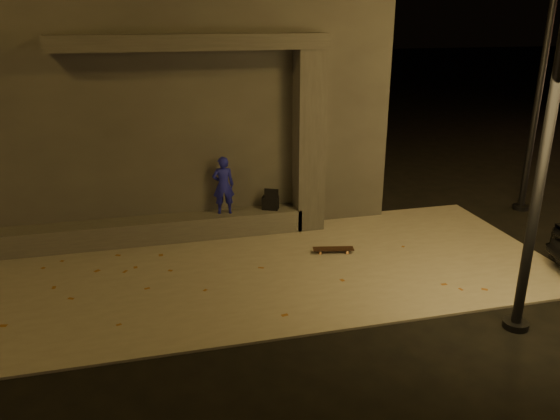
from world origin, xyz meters
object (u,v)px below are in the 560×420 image
object	(u,v)px
column	(309,142)
backpack	(270,202)
skateboarder	(223,185)
skateboard	(333,249)

from	to	relation	value
column	backpack	size ratio (longest dim) A/B	7.87
skateboarder	backpack	distance (m)	1.04
column	backpack	bearing A→B (deg)	180.00
column	skateboard	size ratio (longest dim) A/B	4.60
backpack	skateboard	world-z (taller)	backpack
column	skateboarder	size ratio (longest dim) A/B	3.10
skateboarder	column	bearing A→B (deg)	-175.90
backpack	skateboarder	bearing A→B (deg)	-155.79
skateboarder	backpack	xyz separation A→B (m)	(0.95, 0.00, -0.42)
backpack	column	bearing A→B (deg)	24.21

